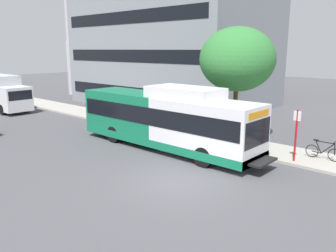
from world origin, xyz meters
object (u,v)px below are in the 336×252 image
object	(u,v)px
bus_stop_sign_pole	(296,132)
transit_bus	(166,119)
street_tree_near_stop	(237,59)
bicycle_parked	(323,151)
box_truck_background	(2,92)

from	to	relation	value
bus_stop_sign_pole	transit_bus	bearing A→B (deg)	109.13
transit_bus	street_tree_near_stop	size ratio (longest dim) A/B	1.80
bicycle_parked	box_truck_background	size ratio (longest dim) A/B	0.25
bicycle_parked	transit_bus	bearing A→B (deg)	115.04
box_truck_background	bus_stop_sign_pole	bearing A→B (deg)	-83.18
bicycle_parked	box_truck_background	distance (m)	27.61
transit_bus	bicycle_parked	xyz separation A→B (m)	(3.54, -7.57, -1.14)
street_tree_near_stop	box_truck_background	world-z (taller)	street_tree_near_stop
street_tree_near_stop	box_truck_background	distance (m)	22.42
bus_stop_sign_pole	box_truck_background	xyz separation A→B (m)	(-3.14, 26.25, 0.09)
bus_stop_sign_pole	bicycle_parked	bearing A→B (deg)	-37.98
transit_bus	box_truck_background	world-z (taller)	transit_bus
bicycle_parked	box_truck_background	world-z (taller)	box_truck_background
transit_bus	bus_stop_sign_pole	bearing A→B (deg)	-70.87
bicycle_parked	box_truck_background	xyz separation A→B (m)	(-4.39, 27.23, 1.18)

